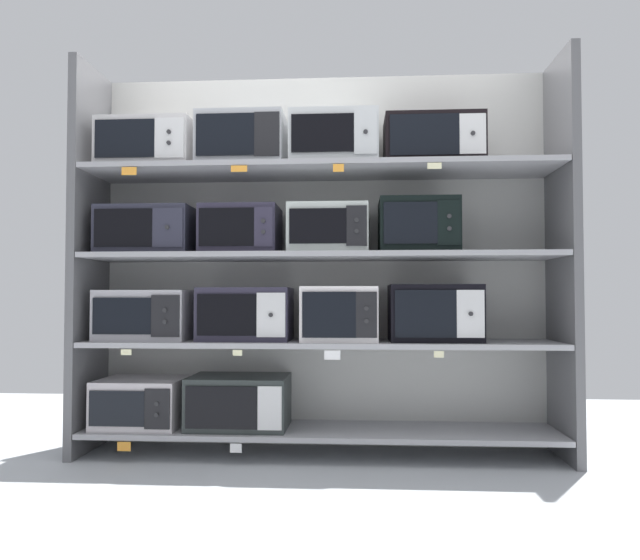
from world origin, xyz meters
TOP-DOWN VIEW (x-y plane):
  - ground at (0.00, -1.00)m, footprint 6.71×6.00m
  - back_panel at (0.00, 0.25)m, footprint 2.91×0.04m
  - upright_left at (-1.38, 0.00)m, footprint 0.05×0.47m
  - upright_right at (1.38, 0.00)m, footprint 0.05×0.47m
  - shelf_0 at (0.00, 0.00)m, footprint 2.71×0.47m
  - microwave_0 at (-1.05, -0.00)m, footprint 0.49×0.41m
  - microwave_1 at (-0.47, -0.00)m, footprint 0.57×0.39m
  - price_tag_0 at (-1.06, -0.24)m, footprint 0.07×0.00m
  - price_tag_1 at (-0.44, -0.24)m, footprint 0.06×0.00m
  - shelf_1 at (0.00, 0.00)m, footprint 2.71×0.47m
  - microwave_2 at (-1.03, -0.00)m, footprint 0.53×0.36m
  - microwave_3 at (-0.43, -0.00)m, footprint 0.53×0.36m
  - microwave_4 at (0.11, -0.00)m, footprint 0.43×0.41m
  - microwave_5 at (0.66, -0.00)m, footprint 0.51×0.37m
  - price_tag_2 at (-1.05, -0.24)m, footprint 0.06×0.00m
  - price_tag_3 at (-0.44, -0.24)m, footprint 0.05×0.00m
  - price_tag_4 at (0.08, -0.24)m, footprint 0.09×0.00m
  - price_tag_5 at (0.65, -0.24)m, footprint 0.05×0.00m
  - shelf_2 at (0.00, 0.00)m, footprint 2.71×0.47m
  - microwave_6 at (-1.02, -0.00)m, footprint 0.54×0.36m
  - microwave_7 at (-0.46, -0.00)m, footprint 0.44×0.36m
  - microwave_8 at (0.05, -0.00)m, footprint 0.46×0.40m
  - microwave_9 at (0.57, -0.00)m, footprint 0.45×0.36m
  - shelf_3 at (0.00, 0.00)m, footprint 2.71×0.47m
  - microwave_10 at (-1.02, -0.00)m, footprint 0.55×0.37m
  - microwave_11 at (-0.46, -0.00)m, footprint 0.50×0.36m
  - microwave_12 at (0.08, -0.00)m, footprint 0.51×0.39m
  - microwave_13 at (0.65, -0.00)m, footprint 0.56×0.34m
  - price_tag_6 at (-1.05, -0.24)m, footprint 0.09×0.00m
  - price_tag_7 at (-0.43, -0.24)m, footprint 0.09×0.00m
  - price_tag_8 at (0.12, -0.24)m, footprint 0.06×0.00m
  - price_tag_9 at (0.63, -0.24)m, footprint 0.08×0.00m

SIDE VIEW (x-z plane):
  - ground at x=0.00m, z-range -0.02..0.00m
  - price_tag_0 at x=-1.06m, z-range 0.07..0.12m
  - price_tag_1 at x=-0.44m, z-range 0.07..0.12m
  - shelf_0 at x=0.00m, z-range 0.12..0.15m
  - microwave_0 at x=-1.05m, z-range 0.15..0.43m
  - microwave_1 at x=-0.47m, z-range 0.15..0.45m
  - price_tag_4 at x=0.08m, z-range 0.58..0.62m
  - price_tag_5 at x=0.65m, z-range 0.59..0.62m
  - price_tag_2 at x=-1.05m, z-range 0.59..0.62m
  - price_tag_3 at x=-0.44m, z-range 0.59..0.62m
  - shelf_1 at x=0.00m, z-range 0.63..0.66m
  - microwave_2 at x=-1.03m, z-range 0.66..0.95m
  - microwave_3 at x=-0.43m, z-range 0.66..0.97m
  - microwave_4 at x=0.11m, z-range 0.66..0.97m
  - microwave_5 at x=0.66m, z-range 0.66..0.98m
  - back_panel at x=0.00m, z-range 0.00..2.30m
  - upright_left at x=-1.38m, z-range 0.00..2.30m
  - upright_right at x=1.38m, z-range 0.00..2.30m
  - shelf_2 at x=0.00m, z-range 1.13..1.16m
  - microwave_8 at x=0.05m, z-range 1.16..1.44m
  - microwave_7 at x=-0.46m, z-range 1.16..1.44m
  - microwave_6 at x=-1.02m, z-range 1.16..1.44m
  - microwave_9 at x=0.57m, z-range 1.16..1.47m
  - price_tag_6 at x=-1.05m, z-range 1.59..1.63m
  - price_tag_8 at x=0.12m, z-range 1.59..1.63m
  - price_tag_7 at x=-0.43m, z-range 1.60..1.63m
  - price_tag_9 at x=0.63m, z-range 1.60..1.63m
  - shelf_3 at x=0.00m, z-range 1.64..1.67m
  - microwave_13 at x=0.65m, z-range 1.67..1.95m
  - microwave_10 at x=-1.02m, z-range 1.67..1.96m
  - microwave_12 at x=0.08m, z-range 1.67..1.97m
  - microwave_11 at x=-0.46m, z-range 1.67..1.98m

